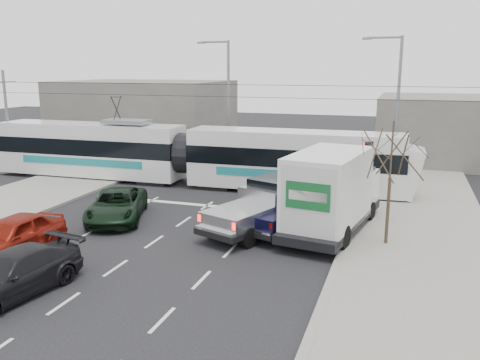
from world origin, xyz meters
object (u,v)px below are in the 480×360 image
(green_car, at_px, (117,205))
(dark_car, at_px, (11,275))
(box_truck, at_px, (332,193))
(red_car, at_px, (12,236))
(navy_pickup, at_px, (287,210))
(tram, at_px, (186,154))
(bare_tree, at_px, (391,155))
(street_lamp_near, at_px, (395,102))
(traffic_signal, at_px, (368,162))
(silver_pickup, at_px, (264,205))
(street_lamp_far, at_px, (226,97))

(green_car, xyz_separation_m, dark_car, (1.28, -8.37, 0.00))
(box_truck, bearing_deg, red_car, -140.16)
(navy_pickup, xyz_separation_m, dark_car, (-6.87, -9.24, -0.26))
(tram, distance_m, red_car, 13.62)
(bare_tree, relative_size, street_lamp_near, 0.56)
(bare_tree, xyz_separation_m, box_truck, (-2.40, 1.06, -1.96))
(traffic_signal, height_order, navy_pickup, traffic_signal)
(bare_tree, bearing_deg, silver_pickup, 173.29)
(red_car, bearing_deg, street_lamp_near, 53.75)
(street_lamp_near, relative_size, tram, 0.34)
(silver_pickup, xyz_separation_m, green_car, (-7.09, -0.79, -0.40))
(street_lamp_near, relative_size, red_car, 1.92)
(bare_tree, distance_m, silver_pickup, 6.06)
(bare_tree, relative_size, green_car, 0.97)
(street_lamp_far, bearing_deg, dark_car, -88.49)
(tram, height_order, dark_car, tram)
(tram, relative_size, navy_pickup, 5.24)
(bare_tree, height_order, dark_car, bare_tree)
(green_car, bearing_deg, bare_tree, -20.48)
(street_lamp_far, bearing_deg, green_car, -92.93)
(bare_tree, distance_m, street_lamp_near, 11.58)
(box_truck, xyz_separation_m, navy_pickup, (-1.93, -0.34, -0.86))
(street_lamp_far, bearing_deg, box_truck, -52.96)
(street_lamp_far, xyz_separation_m, box_truck, (9.39, -12.44, -3.28))
(traffic_signal, distance_m, tram, 11.97)
(bare_tree, bearing_deg, navy_pickup, 170.57)
(green_car, bearing_deg, red_car, -124.14)
(tram, relative_size, red_car, 5.60)
(street_lamp_far, bearing_deg, silver_pickup, -63.58)
(bare_tree, relative_size, tram, 0.19)
(traffic_signal, bearing_deg, red_car, -142.58)
(street_lamp_far, bearing_deg, bare_tree, -48.88)
(tram, height_order, box_truck, tram)
(green_car, bearing_deg, dark_car, -102.50)
(traffic_signal, xyz_separation_m, box_truck, (-1.27, -2.94, -0.90))
(bare_tree, xyz_separation_m, silver_pickup, (-5.39, 0.63, -2.68))
(tram, relative_size, dark_car, 5.29)
(silver_pickup, distance_m, red_car, 10.47)
(navy_pickup, bearing_deg, traffic_signal, 64.08)
(red_car, bearing_deg, tram, 86.28)
(box_truck, bearing_deg, traffic_signal, 75.91)
(red_car, bearing_deg, traffic_signal, 39.29)
(dark_car, bearing_deg, street_lamp_far, 101.12)
(street_lamp_far, relative_size, green_car, 1.74)
(bare_tree, height_order, green_car, bare_tree)
(bare_tree, relative_size, navy_pickup, 1.00)
(box_truck, bearing_deg, dark_car, -123.36)
(box_truck, bearing_deg, silver_pickup, -162.76)
(street_lamp_near, distance_m, tram, 13.08)
(box_truck, xyz_separation_m, dark_car, (-8.81, -9.58, -1.12))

